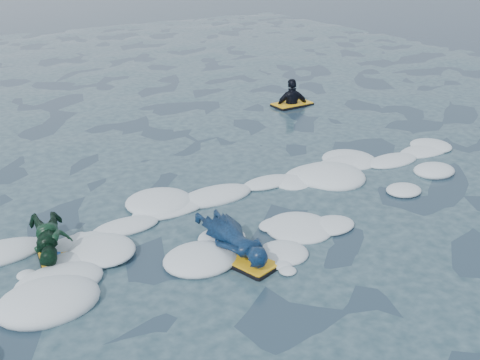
# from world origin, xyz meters

# --- Properties ---
(ground) EXTENTS (120.00, 120.00, 0.00)m
(ground) POSITION_xyz_m (0.00, 0.00, 0.00)
(ground) COLOR #19273C
(ground) RESTS_ON ground
(foam_band) EXTENTS (12.00, 3.10, 0.30)m
(foam_band) POSITION_xyz_m (0.00, 1.03, 0.00)
(foam_band) COLOR silver
(foam_band) RESTS_ON ground
(prone_woman_unit) EXTENTS (0.87, 1.69, 0.43)m
(prone_woman_unit) POSITION_xyz_m (-0.39, -0.06, 0.22)
(prone_woman_unit) COLOR black
(prone_woman_unit) RESTS_ON ground
(prone_child_unit) EXTENTS (0.91, 1.35, 0.48)m
(prone_child_unit) POSITION_xyz_m (-2.59, 1.24, 0.25)
(prone_child_unit) COLOR black
(prone_child_unit) RESTS_ON ground
(waiting_rider_unit) EXTENTS (1.05, 0.67, 1.56)m
(waiting_rider_unit) POSITION_xyz_m (4.91, 5.63, -0.06)
(waiting_rider_unit) COLOR black
(waiting_rider_unit) RESTS_ON ground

